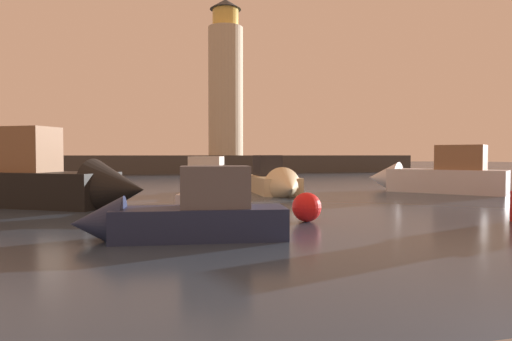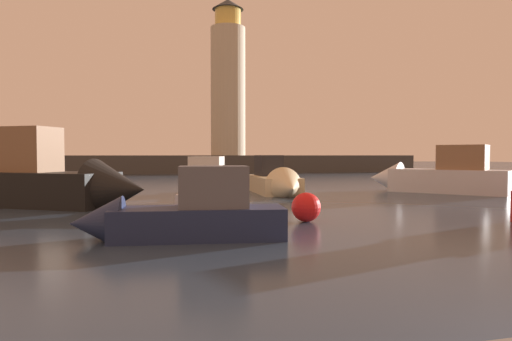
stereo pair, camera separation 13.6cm
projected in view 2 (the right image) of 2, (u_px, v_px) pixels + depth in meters
The scene contains 9 objects.
ground_plane at pixel (223, 189), 29.25m from camera, with size 220.00×220.00×0.00m, color #2D3D51.
breakwater at pixel (185, 164), 54.44m from camera, with size 60.33×4.13×2.20m, color #423F3D.
lighthouse at pixel (228, 82), 55.42m from camera, with size 4.27×4.27×19.20m.
motorboat_0 at pixel (434, 176), 26.98m from camera, with size 6.76×7.52×3.11m.
motorboat_1 at pixel (212, 192), 19.50m from camera, with size 3.47×6.45×2.62m.
motorboat_2 at pixel (277, 182), 25.87m from camera, with size 2.54×7.55×2.75m.
motorboat_3 at pixel (59, 182), 19.50m from camera, with size 8.89×6.73×3.93m.
motorboat_5 at pixel (177, 215), 11.90m from camera, with size 5.75×2.18×2.20m.
mooring_buoy at pixel (306, 207), 15.04m from camera, with size 0.99×0.99×0.99m, color red.
Camera 2 is at (-5.21, -2.74, 2.24)m, focal length 31.47 mm.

